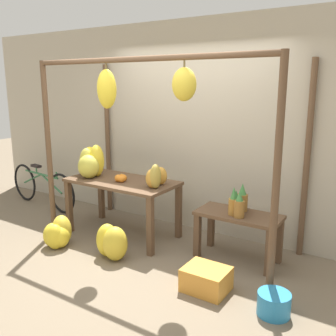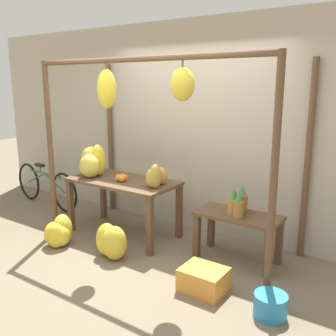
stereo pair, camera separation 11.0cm
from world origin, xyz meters
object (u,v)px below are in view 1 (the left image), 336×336
(orange_pile, at_px, (122,178))
(parked_bicycle, at_px, (42,187))
(papaya_pile, at_px, (155,177))
(fruit_crate_white, at_px, (206,279))
(banana_pile_on_table, at_px, (91,163))
(banana_pile_ground_left, at_px, (58,234))
(blue_bucket, at_px, (274,304))
(pineapple_cluster, at_px, (238,203))
(banana_pile_ground_right, at_px, (112,242))

(orange_pile, relative_size, parked_bicycle, 0.12)
(papaya_pile, bearing_deg, fruit_crate_white, -30.63)
(fruit_crate_white, height_order, papaya_pile, papaya_pile)
(banana_pile_on_table, relative_size, fruit_crate_white, 1.08)
(banana_pile_ground_left, distance_m, papaya_pile, 1.40)
(orange_pile, xyz_separation_m, fruit_crate_white, (1.54, -0.60, -0.68))
(orange_pile, relative_size, blue_bucket, 0.68)
(banana_pile_on_table, relative_size, banana_pile_ground_left, 1.01)
(banana_pile_on_table, xyz_separation_m, papaya_pile, (1.03, 0.02, -0.06))
(banana_pile_on_table, bearing_deg, orange_pile, 2.05)
(fruit_crate_white, distance_m, papaya_pile, 1.41)
(papaya_pile, bearing_deg, banana_pile_on_table, -178.72)
(banana_pile_ground_left, height_order, blue_bucket, banana_pile_ground_left)
(pineapple_cluster, distance_m, parked_bicycle, 3.45)
(orange_pile, bearing_deg, fruit_crate_white, -21.26)
(pineapple_cluster, height_order, parked_bicycle, pineapple_cluster)
(orange_pile, height_order, papaya_pile, papaya_pile)
(orange_pile, distance_m, fruit_crate_white, 1.79)
(pineapple_cluster, distance_m, papaya_pile, 1.04)
(pineapple_cluster, height_order, banana_pile_ground_right, pineapple_cluster)
(banana_pile_on_table, height_order, blue_bucket, banana_pile_on_table)
(orange_pile, bearing_deg, papaya_pile, 0.52)
(banana_pile_ground_left, bearing_deg, blue_bucket, 1.24)
(pineapple_cluster, distance_m, banana_pile_ground_right, 1.51)
(pineapple_cluster, bearing_deg, banana_pile_ground_right, -148.67)
(pineapple_cluster, relative_size, banana_pile_ground_left, 0.75)
(banana_pile_ground_left, relative_size, banana_pile_ground_right, 0.90)
(fruit_crate_white, distance_m, blue_bucket, 0.68)
(banana_pile_on_table, relative_size, pineapple_cluster, 1.35)
(pineapple_cluster, xyz_separation_m, papaya_pile, (-1.01, -0.16, 0.19))
(pineapple_cluster, bearing_deg, banana_pile_ground_left, -156.78)
(banana_pile_ground_right, bearing_deg, orange_pile, 118.33)
(banana_pile_ground_left, xyz_separation_m, papaya_pile, (0.98, 0.70, 0.71))
(banana_pile_ground_right, height_order, blue_bucket, banana_pile_ground_right)
(banana_pile_on_table, height_order, banana_pile_ground_left, banana_pile_on_table)
(parked_bicycle, bearing_deg, banana_pile_on_table, -10.51)
(banana_pile_ground_left, relative_size, fruit_crate_white, 1.07)
(parked_bicycle, bearing_deg, banana_pile_ground_right, -20.36)
(blue_bucket, bearing_deg, orange_pile, 164.05)
(orange_pile, bearing_deg, banana_pile_on_table, -177.95)
(banana_pile_ground_right, relative_size, fruit_crate_white, 1.18)
(fruit_crate_white, xyz_separation_m, parked_bicycle, (-3.44, 0.84, 0.22))
(fruit_crate_white, bearing_deg, blue_bucket, -2.95)
(banana_pile_ground_left, distance_m, fruit_crate_white, 2.01)
(orange_pile, relative_size, pineapple_cluster, 0.58)
(banana_pile_ground_left, bearing_deg, papaya_pile, 35.38)
(banana_pile_ground_right, relative_size, blue_bucket, 1.74)
(pineapple_cluster, xyz_separation_m, fruit_crate_white, (0.01, -0.76, -0.57))
(orange_pile, xyz_separation_m, parked_bicycle, (-1.90, 0.24, -0.46))
(banana_pile_on_table, distance_m, blue_bucket, 2.92)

